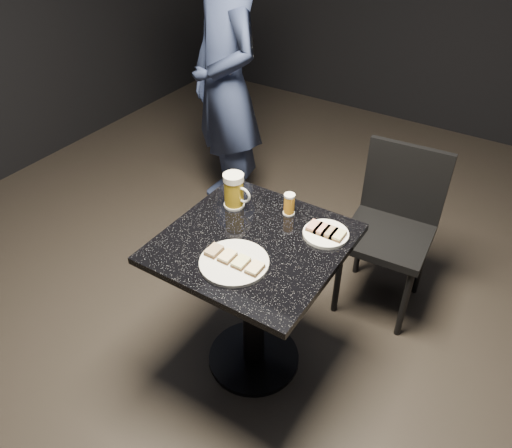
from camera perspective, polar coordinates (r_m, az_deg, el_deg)
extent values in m
plane|color=black|center=(2.54, -0.25, -15.11)|extent=(6.00, 6.00, 0.00)
cylinder|color=silver|center=(1.89, -2.52, -4.42)|extent=(0.27, 0.27, 0.01)
cylinder|color=white|center=(2.04, 7.97, -1.13)|extent=(0.19, 0.19, 0.01)
imported|color=navy|center=(3.13, -3.51, 15.60)|extent=(0.75, 0.66, 1.72)
cylinder|color=black|center=(2.53, -0.25, -14.94)|extent=(0.44, 0.44, 0.03)
cylinder|color=black|center=(2.26, -0.28, -9.34)|extent=(0.10, 0.10, 0.69)
cube|color=black|center=(2.01, -0.31, -2.22)|extent=(0.70, 0.70, 0.03)
cylinder|color=silver|center=(2.19, -2.50, 2.24)|extent=(0.09, 0.09, 0.01)
cylinder|color=#BB931E|center=(2.16, -2.55, 3.65)|extent=(0.08, 0.08, 0.12)
cylinder|color=white|center=(2.12, -2.60, 5.32)|extent=(0.09, 0.09, 0.03)
torus|color=silver|center=(2.13, -1.50, 3.32)|extent=(0.08, 0.01, 0.08)
cylinder|color=silver|center=(2.15, 3.77, 1.28)|extent=(0.05, 0.05, 0.01)
cylinder|color=orange|center=(2.12, 3.81, 2.25)|extent=(0.05, 0.05, 0.08)
cylinder|color=white|center=(2.10, 3.86, 3.27)|extent=(0.05, 0.05, 0.01)
cube|color=black|center=(2.58, 14.79, -1.43)|extent=(0.44, 0.44, 0.04)
cylinder|color=black|center=(2.63, 9.30, -6.41)|extent=(0.03, 0.03, 0.43)
cylinder|color=black|center=(2.59, 16.57, -8.77)|extent=(0.03, 0.03, 0.43)
cylinder|color=black|center=(2.89, 11.76, -2.15)|extent=(0.03, 0.03, 0.43)
cylinder|color=black|center=(2.85, 18.37, -4.20)|extent=(0.03, 0.03, 0.43)
cube|color=black|center=(2.61, 16.70, 4.64)|extent=(0.41, 0.06, 0.41)
cube|color=#4C3521|center=(1.92, -4.81, -3.15)|extent=(0.05, 0.07, 0.01)
cube|color=#8C7251|center=(1.92, -4.82, -2.93)|extent=(0.05, 0.07, 0.01)
cube|color=#4C3521|center=(1.90, -3.30, -3.81)|extent=(0.05, 0.07, 0.01)
cube|color=beige|center=(1.89, -3.31, -3.59)|extent=(0.05, 0.07, 0.01)
cube|color=#4C3521|center=(1.87, -1.74, -4.49)|extent=(0.05, 0.07, 0.01)
cube|color=#D1D184|center=(1.86, -1.75, -4.27)|extent=(0.05, 0.07, 0.01)
cube|color=#4C3521|center=(1.84, -0.14, -5.19)|extent=(0.05, 0.07, 0.01)
cube|color=beige|center=(1.84, -0.14, -4.97)|extent=(0.05, 0.07, 0.01)
cube|color=#4C3521|center=(2.05, 6.69, -0.38)|extent=(0.05, 0.07, 0.01)
cube|color=tan|center=(2.04, 6.71, -0.17)|extent=(0.05, 0.07, 0.01)
cube|color=#4C3521|center=(2.04, 7.56, -0.70)|extent=(0.05, 0.07, 0.01)
cube|color=tan|center=(2.03, 7.58, -0.49)|extent=(0.05, 0.07, 0.01)
cube|color=#4C3521|center=(2.03, 8.44, -1.02)|extent=(0.05, 0.07, 0.01)
cube|color=#8C7251|center=(2.02, 8.46, -0.81)|extent=(0.05, 0.07, 0.01)
cube|color=#4C3521|center=(2.02, 9.33, -1.35)|extent=(0.05, 0.07, 0.01)
cube|color=#D1D184|center=(2.01, 9.35, -1.14)|extent=(0.05, 0.07, 0.01)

